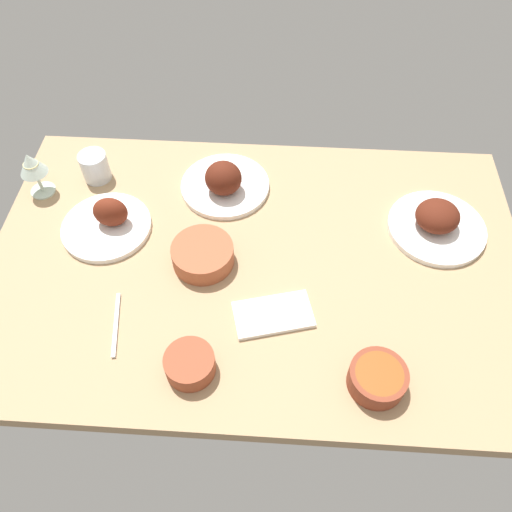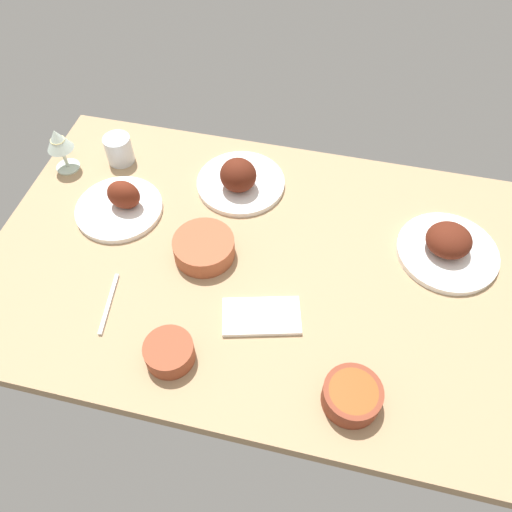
{
  "view_description": "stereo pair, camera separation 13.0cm",
  "coord_description": "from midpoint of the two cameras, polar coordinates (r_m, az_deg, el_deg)",
  "views": [
    {
      "loc": [
        4.84,
        -77.58,
        110.29
      ],
      "look_at": [
        0.0,
        0.0,
        6.0
      ],
      "focal_mm": 35.57,
      "sensor_mm": 36.0,
      "label": 1
    },
    {
      "loc": [
        17.7,
        -75.69,
        110.29
      ],
      "look_at": [
        0.0,
        0.0,
        6.0
      ],
      "focal_mm": 35.57,
      "sensor_mm": 36.0,
      "label": 2
    }
  ],
  "objects": [
    {
      "name": "plate_far_side",
      "position": [
        1.46,
        -6.16,
        8.11
      ],
      "size": [
        25.51,
        25.51,
        11.06
      ],
      "color": "white",
      "rests_on": "dining_table"
    },
    {
      "name": "plate_near_viewer",
      "position": [
        1.42,
        17.26,
        3.48
      ],
      "size": [
        26.22,
        26.22,
        8.92
      ],
      "color": "white",
      "rests_on": "dining_table"
    },
    {
      "name": "bowl_soup",
      "position": [
        1.14,
        10.28,
        -13.59
      ],
      "size": [
        12.68,
        12.68,
        5.48
      ],
      "color": "brown",
      "rests_on": "dining_table"
    },
    {
      "name": "fork_loose",
      "position": [
        1.27,
        -18.33,
        -7.53
      ],
      "size": [
        3.49,
        17.02,
        0.8
      ],
      "primitive_type": "cube",
      "rotation": [
        0.0,
        0.0,
        1.72
      ],
      "color": "silver",
      "rests_on": "dining_table"
    },
    {
      "name": "bowl_onions",
      "position": [
        1.3,
        -8.86,
        0.02
      ],
      "size": [
        15.94,
        15.94,
        5.5
      ],
      "color": "#A35133",
      "rests_on": "dining_table"
    },
    {
      "name": "dining_table",
      "position": [
        1.33,
        -2.79,
        -1.22
      ],
      "size": [
        140.0,
        90.0,
        4.0
      ],
      "primitive_type": "cube",
      "color": "tan",
      "rests_on": "ground"
    },
    {
      "name": "plate_center_main",
      "position": [
        1.44,
        -18.82,
        3.52
      ],
      "size": [
        24.09,
        24.09,
        9.96
      ],
      "color": "white",
      "rests_on": "dining_table"
    },
    {
      "name": "bowl_pasta",
      "position": [
        1.16,
        -10.74,
        -12.05
      ],
      "size": [
        11.3,
        11.3,
        5.18
      ],
      "color": "brown",
      "rests_on": "dining_table"
    },
    {
      "name": "wine_glass",
      "position": [
        1.56,
        -26.18,
        8.96
      ],
      "size": [
        7.6,
        7.6,
        14.0
      ],
      "color": "silver",
      "rests_on": "dining_table"
    },
    {
      "name": "folded_napkin",
      "position": [
        1.22,
        -1.12,
        -6.82
      ],
      "size": [
        20.6,
        14.58,
        1.2
      ],
      "primitive_type": "cube",
      "rotation": [
        0.0,
        0.0,
        0.26
      ],
      "color": "white",
      "rests_on": "dining_table"
    },
    {
      "name": "water_tumbler",
      "position": [
        1.58,
        -19.96,
        9.3
      ],
      "size": [
        7.98,
        7.98,
        8.51
      ],
      "primitive_type": "cylinder",
      "color": "silver",
      "rests_on": "dining_table"
    }
  ]
}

